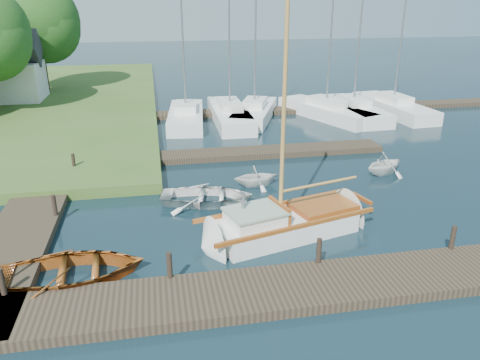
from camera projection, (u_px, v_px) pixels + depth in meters
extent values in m
plane|color=black|center=(240.00, 208.00, 18.76)|extent=(160.00, 160.00, 0.00)
cube|color=#2D2419|center=(279.00, 290.00, 13.21)|extent=(18.00, 2.20, 0.30)
cube|color=#2D2419|center=(40.00, 200.00, 19.16)|extent=(2.20, 18.00, 0.30)
cube|color=#2D2419|center=(254.00, 153.00, 25.00)|extent=(14.00, 1.60, 0.30)
cube|color=#2D2419|center=(331.00, 108.00, 35.08)|extent=(30.00, 1.60, 0.30)
cylinder|color=black|center=(2.00, 282.00, 12.64)|extent=(0.16, 0.16, 0.80)
cylinder|color=black|center=(170.00, 265.00, 13.41)|extent=(0.16, 0.16, 0.80)
cylinder|color=black|center=(319.00, 251.00, 14.18)|extent=(0.16, 0.16, 0.80)
cylinder|color=black|center=(453.00, 238.00, 14.96)|extent=(0.16, 0.16, 0.80)
cylinder|color=black|center=(54.00, 205.00, 17.30)|extent=(0.16, 0.16, 0.80)
cylinder|color=black|center=(74.00, 162.00, 21.88)|extent=(0.16, 0.16, 0.80)
cube|color=white|center=(285.00, 228.00, 16.58)|extent=(5.35, 3.25, 0.90)
cone|color=white|center=(353.00, 212.00, 17.83)|extent=(1.77, 2.23, 1.96)
cone|color=white|center=(208.00, 246.00, 15.38)|extent=(1.48, 2.15, 1.96)
cube|color=maroon|center=(272.00, 205.00, 17.19)|extent=(6.01, 1.76, 0.14)
cube|color=maroon|center=(300.00, 226.00, 15.61)|extent=(6.01, 1.76, 0.14)
cube|color=maroon|center=(362.00, 198.00, 17.79)|extent=(0.41, 1.09, 0.14)
cube|color=white|center=(255.00, 218.00, 15.85)|extent=(2.11, 1.83, 0.44)
cube|color=#96AE95|center=(255.00, 211.00, 15.76)|extent=(2.23, 1.95, 0.08)
cube|color=maroon|center=(279.00, 210.00, 16.21)|extent=(0.49, 1.38, 0.60)
cylinder|color=slate|center=(243.00, 201.00, 15.77)|extent=(0.12, 0.12, 0.60)
cube|color=maroon|center=(323.00, 206.00, 17.04)|extent=(2.52, 2.03, 0.20)
cylinder|color=#A27937|center=(284.00, 99.00, 14.82)|extent=(0.14, 0.14, 8.40)
cylinder|color=#A27937|center=(320.00, 184.00, 16.63)|extent=(3.11, 0.94, 0.10)
imported|color=maroon|center=(70.00, 267.00, 13.78)|extent=(4.46, 3.31, 0.89)
imported|color=white|center=(207.00, 194.00, 19.10)|extent=(4.20, 3.35, 0.78)
imported|color=white|center=(256.00, 174.00, 20.80)|extent=(2.16, 1.90, 1.07)
imported|color=white|center=(385.00, 162.00, 22.23)|extent=(2.85, 2.69, 1.19)
cube|color=white|center=(186.00, 117.00, 31.22)|extent=(2.94, 7.38, 0.90)
cube|color=white|center=(186.00, 107.00, 30.97)|extent=(1.66, 2.65, 0.50)
cylinder|color=slate|center=(183.00, 36.00, 29.34)|extent=(0.12, 0.12, 9.48)
cube|color=white|center=(230.00, 115.00, 31.79)|extent=(2.38, 8.56, 0.90)
cube|color=white|center=(230.00, 105.00, 31.53)|extent=(1.46, 3.01, 0.50)
cylinder|color=slate|center=(229.00, 31.00, 29.81)|extent=(0.12, 0.12, 10.01)
cube|color=white|center=(254.00, 113.00, 32.36)|extent=(4.69, 7.51, 0.90)
cube|color=white|center=(255.00, 103.00, 32.10)|extent=(2.23, 2.86, 0.50)
cylinder|color=slate|center=(256.00, 17.00, 30.08)|extent=(0.12, 0.12, 11.69)
cube|color=white|center=(326.00, 111.00, 32.78)|extent=(5.05, 8.36, 0.90)
cube|color=white|center=(326.00, 102.00, 32.53)|extent=(2.35, 3.16, 0.50)
cylinder|color=slate|center=(331.00, 31.00, 30.84)|extent=(0.12, 0.12, 9.82)
cube|color=white|center=(353.00, 110.00, 33.09)|extent=(2.57, 7.90, 0.90)
cube|color=white|center=(354.00, 101.00, 32.83)|extent=(1.53, 2.80, 0.50)
cylinder|color=slate|center=(360.00, 32.00, 31.18)|extent=(0.12, 0.12, 9.66)
cube|color=white|center=(393.00, 107.00, 33.97)|extent=(2.86, 8.43, 0.90)
cube|color=white|center=(394.00, 98.00, 33.72)|extent=(1.63, 3.00, 0.50)
cylinder|color=slate|center=(403.00, 23.00, 31.86)|extent=(0.12, 0.12, 10.77)
cube|color=beige|center=(8.00, 82.00, 35.81)|extent=(5.00, 4.00, 2.80)
cube|color=#333237|center=(2.00, 49.00, 34.93)|extent=(5.25, 2.88, 2.88)
cylinder|color=#332114|center=(45.00, 68.00, 39.66)|extent=(0.36, 0.36, 3.67)
sphere|color=#254A19|center=(38.00, 21.00, 38.30)|extent=(6.73, 6.73, 6.73)
sphere|color=#254A19|center=(44.00, 28.00, 38.29)|extent=(5.71, 5.71, 5.71)
sphere|color=#254A19|center=(32.00, 12.00, 38.34)|extent=(6.12, 6.12, 6.12)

